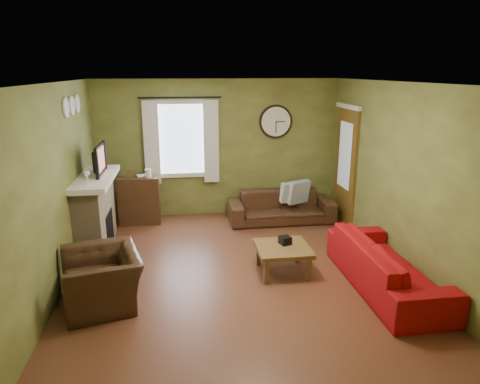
{
  "coord_description": "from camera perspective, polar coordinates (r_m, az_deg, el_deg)",
  "views": [
    {
      "loc": [
        -0.74,
        -5.49,
        2.75
      ],
      "look_at": [
        0.1,
        0.4,
        1.05
      ],
      "focal_mm": 32.0,
      "sensor_mm": 36.0,
      "label": 1
    }
  ],
  "objects": [
    {
      "name": "floor",
      "position": [
        6.18,
        -0.4,
        -10.46
      ],
      "size": [
        4.6,
        5.2,
        0.0
      ],
      "primitive_type": "cube",
      "color": "brown",
      "rests_on": "ground"
    },
    {
      "name": "ceiling",
      "position": [
        5.54,
        -0.45,
        14.4
      ],
      "size": [
        4.6,
        5.2,
        0.0
      ],
      "primitive_type": "cube",
      "color": "white",
      "rests_on": "ground"
    },
    {
      "name": "wall_left",
      "position": [
        5.89,
        -23.21,
        0.37
      ],
      "size": [
        0.0,
        5.2,
        2.6
      ],
      "primitive_type": "cube",
      "color": "olive",
      "rests_on": "ground"
    },
    {
      "name": "wall_right",
      "position": [
        6.44,
        20.32,
        1.93
      ],
      "size": [
        0.0,
        5.2,
        2.6
      ],
      "primitive_type": "cube",
      "color": "olive",
      "rests_on": "ground"
    },
    {
      "name": "wall_back",
      "position": [
        8.25,
        -2.87,
        5.82
      ],
      "size": [
        4.6,
        0.0,
        2.6
      ],
      "primitive_type": "cube",
      "color": "olive",
      "rests_on": "ground"
    },
    {
      "name": "wall_front",
      "position": [
        3.31,
        5.72,
        -10.1
      ],
      "size": [
        4.6,
        0.0,
        2.6
      ],
      "primitive_type": "cube",
      "color": "olive",
      "rests_on": "ground"
    },
    {
      "name": "fireplace",
      "position": [
        7.12,
        -18.73,
        -2.91
      ],
      "size": [
        0.4,
        1.4,
        1.1
      ],
      "primitive_type": "cube",
      "color": "tan",
      "rests_on": "floor"
    },
    {
      "name": "firebox",
      "position": [
        7.17,
        -17.06,
        -4.76
      ],
      "size": [
        0.04,
        0.6,
        0.55
      ],
      "primitive_type": "cube",
      "color": "black",
      "rests_on": "fireplace"
    },
    {
      "name": "mantel",
      "position": [
        6.96,
        -18.92,
        1.7
      ],
      "size": [
        0.58,
        1.6,
        0.08
      ],
      "primitive_type": "cube",
      "color": "white",
      "rests_on": "fireplace"
    },
    {
      "name": "tv",
      "position": [
        7.05,
        -18.7,
        3.69
      ],
      "size": [
        0.08,
        0.6,
        0.35
      ],
      "primitive_type": "imported",
      "rotation": [
        0.0,
        0.0,
        1.57
      ],
      "color": "black",
      "rests_on": "mantel"
    },
    {
      "name": "tv_screen",
      "position": [
        7.03,
        -18.1,
        4.17
      ],
      "size": [
        0.02,
        0.62,
        0.36
      ],
      "primitive_type": "cube",
      "color": "#994C3F",
      "rests_on": "mantel"
    },
    {
      "name": "medallion_left",
      "position": [
        6.49,
        -22.2,
        10.38
      ],
      "size": [
        0.28,
        0.28,
        0.03
      ],
      "primitive_type": "cylinder",
      "color": "white",
      "rests_on": "wall_left"
    },
    {
      "name": "medallion_mid",
      "position": [
        6.83,
        -21.52,
        10.68
      ],
      "size": [
        0.28,
        0.28,
        0.03
      ],
      "primitive_type": "cylinder",
      "color": "white",
      "rests_on": "wall_left"
    },
    {
      "name": "medallion_right",
      "position": [
        7.17,
        -20.9,
        10.94
      ],
      "size": [
        0.28,
        0.28,
        0.03
      ],
      "primitive_type": "cylinder",
      "color": "white",
      "rests_on": "wall_left"
    },
    {
      "name": "window_pane",
      "position": [
        8.16,
        -7.81,
        7.01
      ],
      "size": [
        1.0,
        0.02,
        1.3
      ],
      "primitive_type": null,
      "color": "silver",
      "rests_on": "wall_back"
    },
    {
      "name": "curtain_rod",
      "position": [
        7.98,
        -8.01,
        12.36
      ],
      "size": [
        0.03,
        0.03,
        1.5
      ],
      "primitive_type": "cylinder",
      "color": "black",
      "rests_on": "wall_back"
    },
    {
      "name": "curtain_left",
      "position": [
        8.09,
        -11.71,
        6.38
      ],
      "size": [
        0.28,
        0.04,
        1.55
      ],
      "primitive_type": "cube",
      "color": "white",
      "rests_on": "wall_back"
    },
    {
      "name": "curtain_right",
      "position": [
        8.09,
        -3.86,
        6.68
      ],
      "size": [
        0.28,
        0.04,
        1.55
      ],
      "primitive_type": "cube",
      "color": "white",
      "rests_on": "wall_back"
    },
    {
      "name": "wall_clock",
      "position": [
        8.3,
        4.8,
        9.33
      ],
      "size": [
        0.64,
        0.06,
        0.64
      ],
      "primitive_type": null,
      "color": "white",
      "rests_on": "wall_back"
    },
    {
      "name": "door",
      "position": [
        8.11,
        13.89,
        3.39
      ],
      "size": [
        0.05,
        0.9,
        2.1
      ],
      "primitive_type": "cube",
      "color": "brown",
      "rests_on": "floor"
    },
    {
      "name": "bookshelf",
      "position": [
        8.07,
        -13.27,
        -1.13
      ],
      "size": [
        0.74,
        0.31,
        0.88
      ],
      "primitive_type": null,
      "color": "#3D2615",
      "rests_on": "floor"
    },
    {
      "name": "book",
      "position": [
        7.99,
        -13.59,
        2.58
      ],
      "size": [
        0.21,
        0.25,
        0.02
      ],
      "primitive_type": "imported",
      "rotation": [
        0.0,
        0.0,
        0.23
      ],
      "color": "brown",
      "rests_on": "bookshelf"
    },
    {
      "name": "sofa_brown",
      "position": [
        8.06,
        5.49,
        -1.93
      ],
      "size": [
        1.95,
        0.76,
        0.57
      ],
      "primitive_type": "imported",
      "color": "#372115",
      "rests_on": "floor"
    },
    {
      "name": "pillow_left",
      "position": [
        8.07,
        7.79,
        -0.0
      ],
      "size": [
        0.44,
        0.29,
        0.43
      ],
      "primitive_type": "cube",
      "rotation": [
        0.0,
        0.0,
        0.41
      ],
      "color": "#95A7AF",
      "rests_on": "sofa_brown"
    },
    {
      "name": "pillow_right",
      "position": [
        8.04,
        6.75,
        -0.04
      ],
      "size": [
        0.39,
        0.19,
        0.38
      ],
      "primitive_type": "cube",
      "rotation": [
        0.0,
        0.0,
        0.2
      ],
      "color": "#95A7AF",
      "rests_on": "sofa_brown"
    },
    {
      "name": "sofa_red",
      "position": [
        5.94,
        18.93,
        -9.18
      ],
      "size": [
        0.84,
        2.15,
        0.63
      ],
      "primitive_type": "imported",
      "rotation": [
        0.0,
        0.0,
        1.57
      ],
      "color": "#990A0E",
      "rests_on": "floor"
    },
    {
      "name": "armchair",
      "position": [
        5.52,
        -17.9,
        -10.96
      ],
      "size": [
        1.1,
        1.19,
        0.65
      ],
      "primitive_type": "imported",
      "rotation": [
        0.0,
        0.0,
        -1.31
      ],
      "color": "#372115",
      "rests_on": "floor"
    },
    {
      "name": "coffee_table",
      "position": [
        6.1,
        5.69,
        -8.91
      ],
      "size": [
        0.73,
        0.73,
        0.39
      ],
      "primitive_type": null,
      "rotation": [
        0.0,
        0.0,
        -0.0
      ],
      "color": "brown",
      "rests_on": "floor"
    },
    {
      "name": "tissue_box",
      "position": [
        6.1,
        6.02,
        -6.81
      ],
      "size": [
        0.18,
        0.18,
        0.11
      ],
      "primitive_type": "cube",
      "rotation": [
        0.0,
        0.0,
        0.3
      ],
      "color": "black",
      "rests_on": "coffee_table"
    },
    {
      "name": "wine_glass_a",
      "position": [
        6.37,
        -19.77,
        1.68
      ],
      "size": [
        0.07,
        0.07,
        0.21
      ],
      "primitive_type": null,
      "color": "white",
      "rests_on": "mantel"
    },
    {
      "name": "wine_glass_b",
      "position": [
        6.45,
        -19.62,
        1.79
      ],
      "size": [
        0.07,
        0.07,
        0.19
      ],
      "primitive_type": null,
      "color": "white",
      "rests_on": "mantel"
    }
  ]
}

